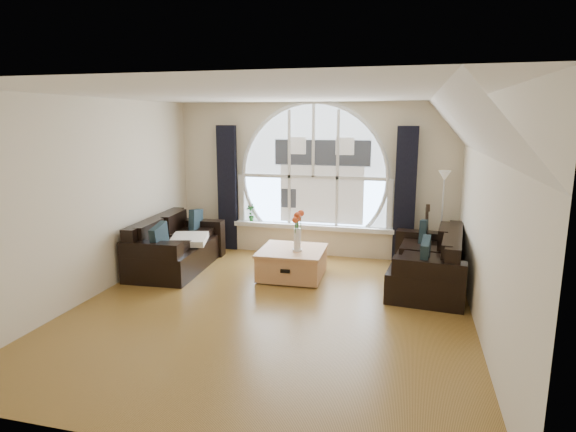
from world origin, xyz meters
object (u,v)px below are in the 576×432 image
(vase_flowers, at_px, (297,226))
(floor_lamp, at_px, (442,219))
(guitar, at_px, (426,235))
(potted_plant, at_px, (251,212))
(sofa_left, at_px, (177,244))
(sofa_right, at_px, (427,260))
(coffee_chest, at_px, (292,262))

(vase_flowers, bearing_deg, floor_lamp, 28.79)
(guitar, distance_m, potted_plant, 3.14)
(sofa_left, bearing_deg, guitar, 12.90)
(sofa_right, bearing_deg, potted_plant, 163.94)
(sofa_left, xyz_separation_m, sofa_right, (3.94, 0.09, 0.00))
(potted_plant, bearing_deg, coffee_chest, -49.93)
(coffee_chest, height_order, potted_plant, potted_plant)
(sofa_right, relative_size, guitar, 1.74)
(potted_plant, bearing_deg, sofa_left, -120.94)
(vase_flowers, bearing_deg, guitar, 31.73)
(floor_lamp, distance_m, potted_plant, 3.37)
(vase_flowers, distance_m, guitar, 2.27)
(sofa_right, bearing_deg, guitar, 95.54)
(vase_flowers, relative_size, floor_lamp, 0.44)
(guitar, bearing_deg, sofa_right, -100.10)
(sofa_left, bearing_deg, sofa_right, -2.02)
(sofa_left, distance_m, guitar, 4.11)
(coffee_chest, relative_size, vase_flowers, 1.41)
(vase_flowers, distance_m, potted_plant, 1.85)
(floor_lamp, relative_size, potted_plant, 4.91)
(sofa_right, height_order, coffee_chest, sofa_right)
(floor_lamp, height_order, guitar, floor_lamp)
(sofa_left, height_order, vase_flowers, vase_flowers)
(sofa_right, relative_size, potted_plant, 5.68)
(vase_flowers, xyz_separation_m, floor_lamp, (2.15, 1.18, -0.03))
(vase_flowers, bearing_deg, sofa_left, 179.01)
(sofa_left, relative_size, sofa_right, 1.01)
(sofa_left, height_order, floor_lamp, floor_lamp)
(floor_lamp, height_order, potted_plant, floor_lamp)
(floor_lamp, bearing_deg, sofa_left, -164.68)
(vase_flowers, bearing_deg, potted_plant, 131.02)
(sofa_left, height_order, potted_plant, potted_plant)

